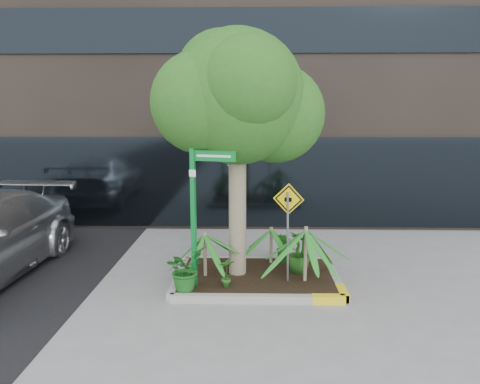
{
  "coord_description": "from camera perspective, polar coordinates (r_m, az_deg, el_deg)",
  "views": [
    {
      "loc": [
        0.07,
        -8.85,
        3.5
      ],
      "look_at": [
        -0.14,
        0.2,
        1.88
      ],
      "focal_mm": 35.0,
      "sensor_mm": 36.0,
      "label": 1
    }
  ],
  "objects": [
    {
      "name": "cattle_sign",
      "position": [
        8.97,
        5.89,
        -2.95
      ],
      "size": [
        0.58,
        0.22,
        1.96
      ],
      "rotation": [
        0.0,
        0.0,
        -0.32
      ],
      "color": "slate",
      "rests_on": "ground"
    },
    {
      "name": "ground",
      "position": [
        9.52,
        0.81,
        -11.42
      ],
      "size": [
        80.0,
        80.0,
        0.0
      ],
      "primitive_type": "plane",
      "color": "gray",
      "rests_on": "ground"
    },
    {
      "name": "shrub_c",
      "position": [
        8.98,
        -1.65,
        -9.78
      ],
      "size": [
        0.4,
        0.4,
        0.58
      ],
      "primitive_type": "imported",
      "rotation": [
        0.0,
        0.0,
        3.54
      ],
      "color": "#255F1D",
      "rests_on": "planter"
    },
    {
      "name": "shrub_d",
      "position": [
        10.4,
        5.39,
        -6.75
      ],
      "size": [
        0.51,
        0.51,
        0.67
      ],
      "primitive_type": "imported",
      "rotation": [
        0.0,
        0.0,
        5.25
      ],
      "color": "#1F631C",
      "rests_on": "planter"
    },
    {
      "name": "palm_back",
      "position": [
        10.26,
        3.82,
        -4.58
      ],
      "size": [
        0.9,
        0.9,
        1.0
      ],
      "color": "tan",
      "rests_on": "ground"
    },
    {
      "name": "tree",
      "position": [
        9.25,
        -0.33,
        11.49
      ],
      "size": [
        3.39,
        3.01,
        5.09
      ],
      "color": "tan",
      "rests_on": "ground"
    },
    {
      "name": "palm_front",
      "position": [
        9.18,
        8.06,
        -4.63
      ],
      "size": [
        1.23,
        1.23,
        1.37
      ],
      "color": "tan",
      "rests_on": "ground"
    },
    {
      "name": "street_sign_post",
      "position": [
        8.81,
        -5.24,
        -0.55
      ],
      "size": [
        0.87,
        1.03,
        3.03
      ],
      "rotation": [
        0.0,
        0.0,
        -0.25
      ],
      "color": "#0B802F",
      "rests_on": "ground"
    },
    {
      "name": "shrub_a",
      "position": [
        8.9,
        -6.72,
        -9.29
      ],
      "size": [
        0.99,
        0.99,
        0.8
      ],
      "primitive_type": "imported",
      "rotation": [
        0.0,
        0.0,
        1.04
      ],
      "color": "#19571B",
      "rests_on": "planter"
    },
    {
      "name": "shrub_b",
      "position": [
        9.83,
        7.2,
        -7.21
      ],
      "size": [
        0.68,
        0.68,
        0.86
      ],
      "primitive_type": "imported",
      "rotation": [
        0.0,
        0.0,
        2.23
      ],
      "color": "#25601C",
      "rests_on": "planter"
    },
    {
      "name": "palm_left",
      "position": [
        9.43,
        -4.31,
        -5.2
      ],
      "size": [
        1.03,
        1.03,
        1.15
      ],
      "color": "tan",
      "rests_on": "ground"
    },
    {
      "name": "planter",
      "position": [
        9.74,
        2.21,
        -10.28
      ],
      "size": [
        3.35,
        2.36,
        0.15
      ],
      "color": "#9E9E99",
      "rests_on": "ground"
    }
  ]
}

